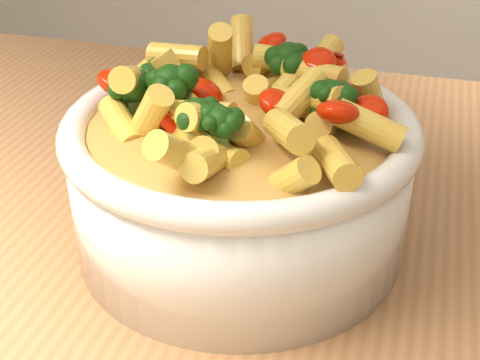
# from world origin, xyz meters

# --- Properties ---
(table) EXTENTS (1.20, 0.80, 0.90)m
(table) POSITION_xyz_m (0.00, 0.00, 0.80)
(table) COLOR #BC7C50
(table) RESTS_ON ground
(serving_bowl) EXTENTS (0.27, 0.27, 0.12)m
(serving_bowl) POSITION_xyz_m (-0.10, -0.02, 0.96)
(serving_bowl) COLOR white
(serving_bowl) RESTS_ON table
(pasta_salad) EXTENTS (0.22, 0.22, 0.05)m
(pasta_salad) POSITION_xyz_m (-0.10, -0.02, 1.03)
(pasta_salad) COLOR #FFC850
(pasta_salad) RESTS_ON serving_bowl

